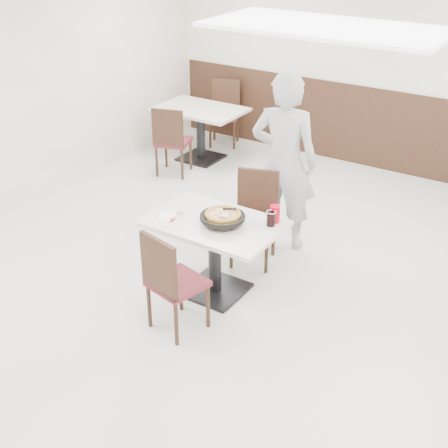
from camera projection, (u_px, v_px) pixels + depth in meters
The scene contains 21 objects.
floor at pixel (230, 276), 6.21m from camera, with size 7.00×7.00×0.00m, color #AFB0AB.
wall_back at pixel (373, 64), 8.15m from camera, with size 6.00×0.04×2.80m, color beige.
wall_left at pixel (5, 93), 6.99m from camera, with size 0.04×7.00×2.80m, color beige.
wainscot_back at pixel (366, 127), 8.54m from camera, with size 5.90×0.03×1.10m, color black.
fluo_panel_b at pixel (327, 27), 3.08m from camera, with size 1.20×0.60×0.02m, color white.
main_table at pixel (215, 257), 5.80m from camera, with size 1.20×0.80×0.75m, color beige, non-canonical shape.
chair_near at pixel (178, 281), 5.26m from camera, with size 0.42×0.42×0.95m, color black, non-canonical shape.
chair_far at pixel (253, 220), 6.24m from camera, with size 0.42×0.42×0.95m, color black, non-canonical shape.
trivet at pixel (224, 223), 5.55m from camera, with size 0.12×0.12×0.04m, color black.
pizza_pan at pixel (222, 220), 5.56m from camera, with size 0.33×0.33×0.01m, color black.
pizza at pixel (223, 216), 5.59m from camera, with size 0.32×0.32×0.02m, color #B48841.
pizza_server at pixel (226, 215), 5.54m from camera, with size 0.07×0.09×0.00m, color white.
napkin at pixel (168, 216), 5.71m from camera, with size 0.16×0.16×0.00m, color white.
side_plate at pixel (174, 215), 5.73m from camera, with size 0.16×0.16×0.01m, color white.
fork at pixel (176, 217), 5.67m from camera, with size 0.01×0.14×0.00m, color white.
cola_glass at pixel (271, 219), 5.53m from camera, with size 0.08×0.08×0.13m, color black.
red_cup at pixel (275, 214), 5.58m from camera, with size 0.09×0.09×0.16m, color #BD0117.
diner_person at pixel (284, 162), 6.36m from camera, with size 0.69×0.45×1.89m, color #A4A3A8.
bg_table_left at pixel (201, 134), 8.81m from camera, with size 1.20×0.80×0.75m, color beige, non-canonical shape.
bg_chair_left_near at pixel (173, 140), 8.30m from camera, with size 0.42×0.42×0.95m, color black, non-canonical shape.
bg_chair_left_far at pixel (224, 114), 9.28m from camera, with size 0.42×0.42×0.95m, color black, non-canonical shape.
Camera 1 is at (2.79, -4.44, 3.35)m, focal length 50.00 mm.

